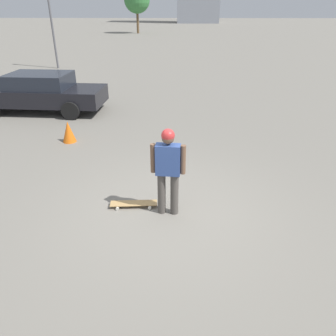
{
  "coord_description": "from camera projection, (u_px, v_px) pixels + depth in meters",
  "views": [
    {
      "loc": [
        -0.12,
        5.11,
        3.46
      ],
      "look_at": [
        0.0,
        0.0,
        0.92
      ],
      "focal_mm": 35.0,
      "sensor_mm": 36.0,
      "label": 1
    }
  ],
  "objects": [
    {
      "name": "tree_distant",
      "position": [
        137.0,
        0.0,
        44.13
      ],
      "size": [
        3.49,
        3.49,
        5.98
      ],
      "color": "brown",
      "rests_on": "ground_plane"
    },
    {
      "name": "skateboard",
      "position": [
        134.0,
        203.0,
        6.26
      ],
      "size": [
        0.91,
        0.31,
        0.08
      ],
      "rotation": [
        0.0,
        0.0,
        0.07
      ],
      "color": "tan",
      "rests_on": "ground_plane"
    },
    {
      "name": "person",
      "position": [
        168.0,
        166.0,
        5.68
      ],
      "size": [
        0.61,
        0.24,
        1.64
      ],
      "rotation": [
        0.0,
        0.0,
        -3.24
      ],
      "color": "#4C4742",
      "rests_on": "ground_plane"
    },
    {
      "name": "ground_plane",
      "position": [
        168.0,
        212.0,
        6.11
      ],
      "size": [
        220.0,
        220.0,
        0.0
      ],
      "primitive_type": "plane",
      "color": "gray"
    },
    {
      "name": "lamp_post",
      "position": [
        51.0,
        17.0,
        19.01
      ],
      "size": [
        0.28,
        0.28,
        4.78
      ],
      "color": "#59595E",
      "rests_on": "ground_plane"
    },
    {
      "name": "car_parked_near",
      "position": [
        39.0,
        92.0,
        11.66
      ],
      "size": [
        4.74,
        2.12,
        1.36
      ],
      "rotation": [
        0.0,
        0.0,
        -0.06
      ],
      "color": "black",
      "rests_on": "ground_plane"
    },
    {
      "name": "traffic_cone",
      "position": [
        69.0,
        132.0,
        9.16
      ],
      "size": [
        0.38,
        0.38,
        0.59
      ],
      "color": "orange",
      "rests_on": "ground_plane"
    }
  ]
}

